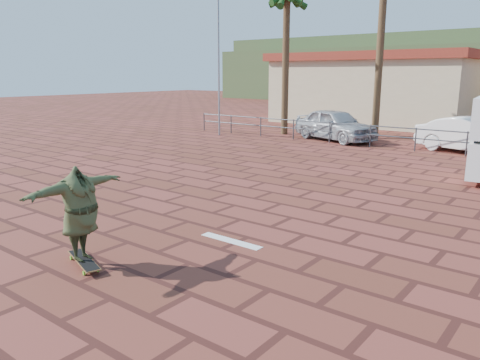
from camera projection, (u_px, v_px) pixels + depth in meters
name	position (u px, v px, depth m)	size (l,w,h in m)	color
ground	(240.00, 220.00, 10.55)	(120.00, 120.00, 0.00)	maroon
paint_stripe	(231.00, 241.00, 9.21)	(1.40, 0.22, 0.01)	white
guardrail	(416.00, 135.00, 19.62)	(24.06, 0.06, 1.00)	#47494F
flagpole	(220.00, 45.00, 23.89)	(1.30, 0.10, 8.00)	gray
palm_far_left	(287.00, 1.00, 23.90)	(2.40, 2.40, 8.25)	brown
building_west	(375.00, 88.00, 30.55)	(12.60, 7.60, 4.50)	beige
hill_back	(361.00, 68.00, 65.89)	(35.00, 14.00, 8.00)	#384C28
longboard	(84.00, 260.00, 8.01)	(1.16, 0.59, 0.11)	olive
skateboarder	(80.00, 214.00, 7.83)	(2.01, 0.55, 1.63)	#3E4826
car_silver	(335.00, 125.00, 22.91)	(1.82, 4.51, 1.54)	#A2A4A8
car_white	(472.00, 136.00, 19.20)	(1.53, 4.40, 1.45)	white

